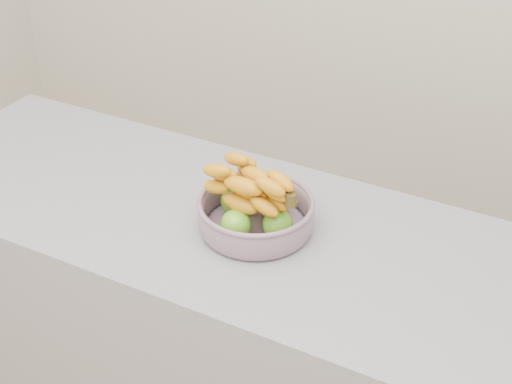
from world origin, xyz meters
TOP-DOWN VIEW (x-y plane):
  - counter at (0.00, 0.67)m, footprint 2.00×0.60m
  - fruit_bowl at (-0.04, 0.67)m, footprint 0.27×0.27m

SIDE VIEW (x-z plane):
  - counter at x=0.00m, z-range 0.00..0.90m
  - fruit_bowl at x=-0.04m, z-range 0.87..1.03m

